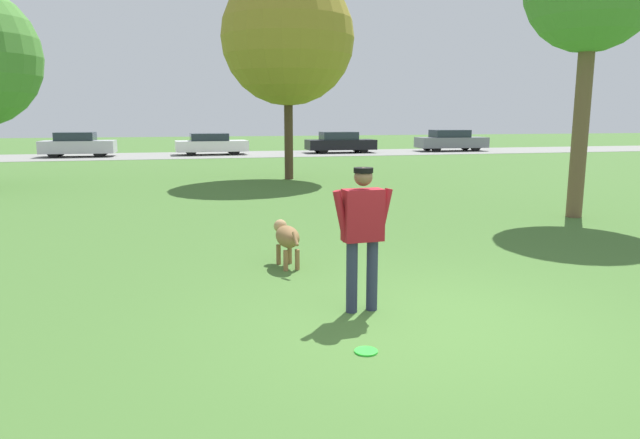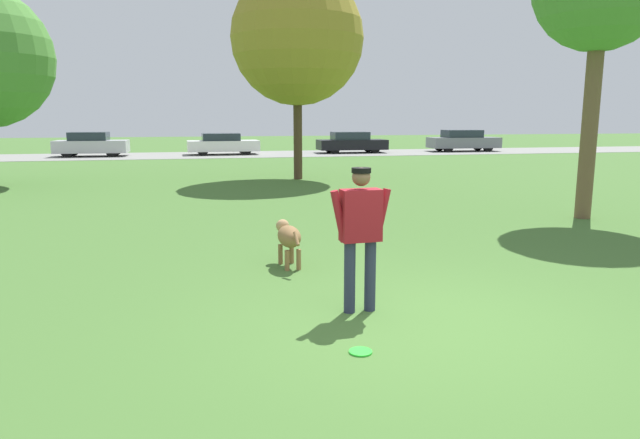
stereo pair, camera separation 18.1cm
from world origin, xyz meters
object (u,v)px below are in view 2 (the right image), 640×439
object	(u,v)px
person	(361,227)
parked_car_silver	(91,144)
dog	(288,237)
parked_car_grey	(463,141)
parked_car_white	(223,144)
frisbee	(360,352)
parked_car_black	(351,143)
tree_mid_center	(297,38)

from	to	relation	value
person	parked_car_silver	distance (m)	29.04
dog	parked_car_grey	distance (m)	30.23
parked_car_white	dog	bearing A→B (deg)	-92.87
frisbee	parked_car_silver	distance (m)	30.07
frisbee	parked_car_black	size ratio (longest dim) A/B	0.05
parked_car_silver	parked_car_black	size ratio (longest dim) A/B	0.93
dog	tree_mid_center	world-z (taller)	tree_mid_center
parked_car_white	parked_car_black	world-z (taller)	parked_car_black
person	parked_car_white	bearing A→B (deg)	86.37
person	dog	size ratio (longest dim) A/B	1.65
frisbee	parked_car_black	bearing A→B (deg)	74.79
person	dog	world-z (taller)	person
dog	parked_car_silver	world-z (taller)	parked_car_silver
person	parked_car_grey	xyz separation A→B (m)	(15.08, 28.10, -0.31)
dog	tree_mid_center	distance (m)	12.90
parked_car_silver	parked_car_white	world-z (taller)	parked_car_silver
person	parked_car_silver	size ratio (longest dim) A/B	0.42
parked_car_silver	frisbee	bearing A→B (deg)	-74.78
tree_mid_center	parked_car_grey	world-z (taller)	tree_mid_center
parked_car_silver	parked_car_grey	world-z (taller)	parked_car_grey
dog	frisbee	bearing A→B (deg)	177.17
tree_mid_center	parked_car_grey	bearing A→B (deg)	46.51
tree_mid_center	parked_car_black	bearing A→B (deg)	67.35
parked_car_silver	parked_car_white	xyz separation A→B (m)	(7.28, 0.06, -0.05)
dog	frisbee	world-z (taller)	dog
dog	tree_mid_center	bearing A→B (deg)	-16.38
dog	tree_mid_center	size ratio (longest dim) A/B	0.14
person	tree_mid_center	bearing A→B (deg)	78.70
dog	parked_car_grey	bearing A→B (deg)	-36.57
frisbee	parked_car_black	distance (m)	30.24
tree_mid_center	parked_car_white	xyz separation A→B (m)	(-2.00, 14.03, -4.24)
person	parked_car_grey	size ratio (longest dim) A/B	0.37
parked_car_black	person	bearing A→B (deg)	-105.22
parked_car_silver	parked_car_white	size ratio (longest dim) A/B	0.94
dog	parked_car_black	size ratio (longest dim) A/B	0.24
parked_car_grey	frisbee	bearing A→B (deg)	-115.89
parked_car_black	parked_car_silver	bearing A→B (deg)	179.93
parked_car_white	parked_car_black	size ratio (longest dim) A/B	0.99
person	frisbee	bearing A→B (deg)	-109.79
person	frisbee	world-z (taller)	person
parked_car_white	frisbee	bearing A→B (deg)	-92.49
dog	frisbee	xyz separation A→B (m)	(0.16, -3.31, -0.44)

